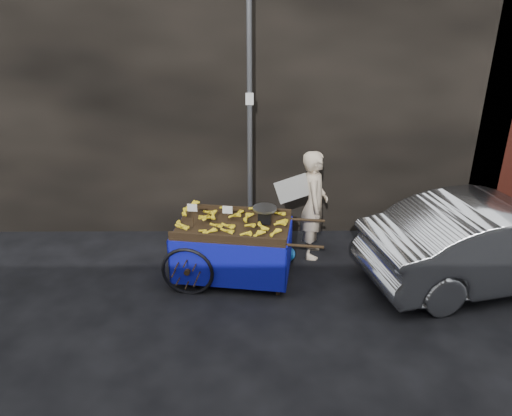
{
  "coord_description": "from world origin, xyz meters",
  "views": [
    {
      "loc": [
        0.34,
        -6.21,
        4.01
      ],
      "look_at": [
        0.39,
        0.5,
        0.95
      ],
      "focal_mm": 35.0,
      "sensor_mm": 36.0,
      "label": 1
    }
  ],
  "objects_px": {
    "vendor": "(314,205)",
    "parked_car": "(497,242)",
    "banana_cart": "(229,231)",
    "plastic_bag": "(286,254)"
  },
  "relations": [
    {
      "from": "plastic_bag",
      "to": "banana_cart",
      "type": "bearing_deg",
      "value": -154.89
    },
    {
      "from": "banana_cart",
      "to": "parked_car",
      "type": "xyz_separation_m",
      "value": [
        3.8,
        -0.15,
        -0.11
      ]
    },
    {
      "from": "plastic_bag",
      "to": "parked_car",
      "type": "bearing_deg",
      "value": -10.65
    },
    {
      "from": "plastic_bag",
      "to": "parked_car",
      "type": "relative_size",
      "value": 0.07
    },
    {
      "from": "plastic_bag",
      "to": "vendor",
      "type": "bearing_deg",
      "value": 29.04
    },
    {
      "from": "vendor",
      "to": "parked_car",
      "type": "bearing_deg",
      "value": -100.17
    },
    {
      "from": "parked_car",
      "to": "banana_cart",
      "type": "bearing_deg",
      "value": 74.35
    },
    {
      "from": "banana_cart",
      "to": "vendor",
      "type": "bearing_deg",
      "value": 34.71
    },
    {
      "from": "banana_cart",
      "to": "vendor",
      "type": "relative_size",
      "value": 1.35
    },
    {
      "from": "banana_cart",
      "to": "plastic_bag",
      "type": "bearing_deg",
      "value": 33.38
    }
  ]
}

